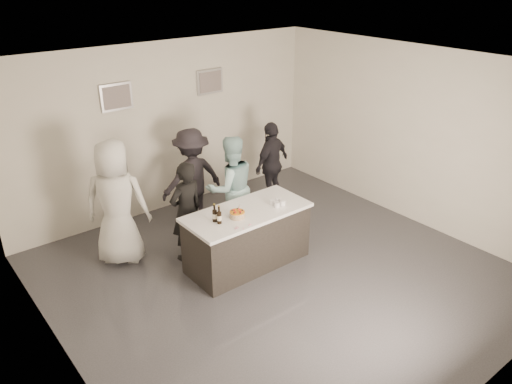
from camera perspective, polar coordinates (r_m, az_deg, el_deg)
floor at (r=7.43m, az=2.44°, el=-9.35°), size 6.00×6.00×0.00m
ceiling at (r=6.26m, az=2.94°, el=13.99°), size 6.00×6.00×0.00m
wall_back at (r=9.03m, az=-10.02°, el=7.25°), size 6.00×0.04×3.00m
wall_front at (r=5.13m, az=25.53°, el=-9.34°), size 6.00×0.04×3.00m
wall_left at (r=5.44m, az=-22.13°, el=-6.70°), size 0.04×6.00×3.00m
wall_right at (r=8.86m, az=17.56°, el=6.09°), size 0.04×6.00×3.00m
picture_left at (r=8.45m, az=-15.67°, el=10.42°), size 0.54×0.04×0.44m
picture_right at (r=9.28m, az=-5.30°, el=12.46°), size 0.54×0.04×0.44m
bar_counter at (r=7.44m, az=-1.01°, el=-5.23°), size 1.86×0.86×0.90m
cake at (r=7.02m, az=-2.16°, el=-2.65°), size 0.22×0.22×0.08m
beer_bottle_a at (r=6.89m, az=-4.76°, el=-2.41°), size 0.07×0.07×0.26m
beer_bottle_b at (r=6.84m, az=-4.23°, el=-2.62°), size 0.07×0.07×0.26m
tumbler_cluster at (r=7.38m, az=2.48°, el=-1.19°), size 0.19×0.19×0.08m
candles at (r=6.78m, az=-1.55°, el=-4.02°), size 0.24×0.08×0.01m
person_main_black at (r=7.51m, az=-7.96°, el=-2.23°), size 0.62×0.45×1.57m
person_main_blue at (r=8.03m, az=-2.89°, el=0.49°), size 0.95×0.80×1.74m
person_guest_left at (r=7.58m, az=-15.65°, el=-1.20°), size 1.12×1.07×1.93m
person_guest_right at (r=9.20m, az=1.81°, el=3.26°), size 1.00×0.62×1.58m
person_guest_back at (r=8.54m, az=-7.30°, el=1.72°), size 1.13×0.70×1.70m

